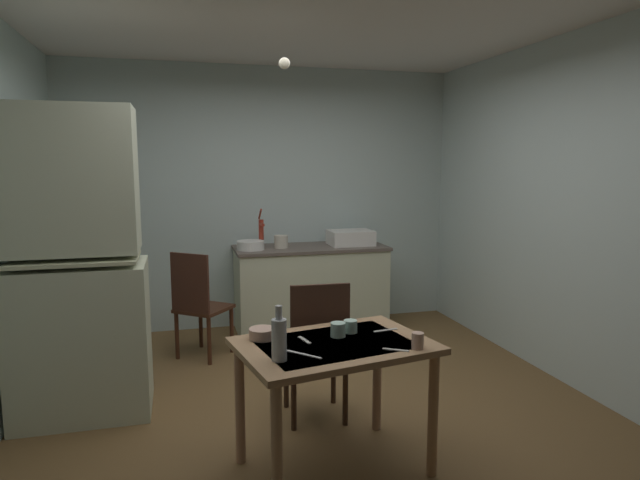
{
  "coord_description": "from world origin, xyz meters",
  "views": [
    {
      "loc": [
        -0.89,
        -3.47,
        1.7
      ],
      "look_at": [
        0.05,
        0.08,
        1.18
      ],
      "focal_mm": 30.62,
      "sensor_mm": 36.0,
      "label": 1
    }
  ],
  "objects_px": {
    "mixing_bowl_counter": "(251,245)",
    "chair_far_side": "(317,349)",
    "sink_basin": "(351,237)",
    "hand_pump": "(261,231)",
    "hutch_cabinet": "(78,274)",
    "dining_table": "(335,362)",
    "teacup_mint": "(350,326)",
    "glass_bottle": "(279,338)",
    "chair_by_counter": "(199,303)",
    "serving_bowl_wide": "(262,333)"
  },
  "relations": [
    {
      "from": "mixing_bowl_counter",
      "to": "chair_far_side",
      "type": "height_order",
      "value": "chair_far_side"
    },
    {
      "from": "sink_basin",
      "to": "hand_pump",
      "type": "height_order",
      "value": "hand_pump"
    },
    {
      "from": "hutch_cabinet",
      "to": "mixing_bowl_counter",
      "type": "distance_m",
      "value": 1.93
    },
    {
      "from": "dining_table",
      "to": "teacup_mint",
      "type": "bearing_deg",
      "value": 47.38
    },
    {
      "from": "teacup_mint",
      "to": "glass_bottle",
      "type": "height_order",
      "value": "glass_bottle"
    },
    {
      "from": "chair_by_counter",
      "to": "glass_bottle",
      "type": "xyz_separation_m",
      "value": [
        0.31,
        -2.16,
        0.35
      ]
    },
    {
      "from": "mixing_bowl_counter",
      "to": "chair_far_side",
      "type": "relative_size",
      "value": 0.28
    },
    {
      "from": "sink_basin",
      "to": "dining_table",
      "type": "bearing_deg",
      "value": -109.75
    },
    {
      "from": "sink_basin",
      "to": "chair_by_counter",
      "type": "bearing_deg",
      "value": -160.1
    },
    {
      "from": "hutch_cabinet",
      "to": "teacup_mint",
      "type": "relative_size",
      "value": 26.46
    },
    {
      "from": "hand_pump",
      "to": "teacup_mint",
      "type": "relative_size",
      "value": 4.99
    },
    {
      "from": "dining_table",
      "to": "hutch_cabinet",
      "type": "bearing_deg",
      "value": 142.95
    },
    {
      "from": "serving_bowl_wide",
      "to": "mixing_bowl_counter",
      "type": "bearing_deg",
      "value": 83.95
    },
    {
      "from": "hand_pump",
      "to": "teacup_mint",
      "type": "height_order",
      "value": "hand_pump"
    },
    {
      "from": "mixing_bowl_counter",
      "to": "chair_far_side",
      "type": "bearing_deg",
      "value": -84.86
    },
    {
      "from": "mixing_bowl_counter",
      "to": "serving_bowl_wide",
      "type": "xyz_separation_m",
      "value": [
        -0.25,
        -2.32,
        -0.15
      ]
    },
    {
      "from": "dining_table",
      "to": "chair_far_side",
      "type": "bearing_deg",
      "value": 85.29
    },
    {
      "from": "hutch_cabinet",
      "to": "serving_bowl_wide",
      "type": "bearing_deg",
      "value": -40.55
    },
    {
      "from": "dining_table",
      "to": "chair_far_side",
      "type": "distance_m",
      "value": 0.59
    },
    {
      "from": "chair_far_side",
      "to": "teacup_mint",
      "type": "height_order",
      "value": "chair_far_side"
    },
    {
      "from": "sink_basin",
      "to": "glass_bottle",
      "type": "bearing_deg",
      "value": -114.68
    },
    {
      "from": "chair_by_counter",
      "to": "teacup_mint",
      "type": "xyz_separation_m",
      "value": [
        0.79,
        -1.82,
        0.27
      ]
    },
    {
      "from": "sink_basin",
      "to": "dining_table",
      "type": "xyz_separation_m",
      "value": [
        -0.91,
        -2.54,
        -0.32
      ]
    },
    {
      "from": "hutch_cabinet",
      "to": "mixing_bowl_counter",
      "type": "relative_size",
      "value": 7.74
    },
    {
      "from": "hutch_cabinet",
      "to": "dining_table",
      "type": "bearing_deg",
      "value": -37.05
    },
    {
      "from": "hutch_cabinet",
      "to": "teacup_mint",
      "type": "xyz_separation_m",
      "value": [
        1.6,
        -0.95,
        -0.2
      ]
    },
    {
      "from": "sink_basin",
      "to": "dining_table",
      "type": "height_order",
      "value": "sink_basin"
    },
    {
      "from": "dining_table",
      "to": "chair_far_side",
      "type": "xyz_separation_m",
      "value": [
        0.05,
        0.58,
        -0.13
      ]
    },
    {
      "from": "mixing_bowl_counter",
      "to": "chair_by_counter",
      "type": "xyz_separation_m",
      "value": [
        -0.53,
        -0.52,
        -0.41
      ]
    },
    {
      "from": "mixing_bowl_counter",
      "to": "chair_by_counter",
      "type": "height_order",
      "value": "mixing_bowl_counter"
    },
    {
      "from": "sink_basin",
      "to": "mixing_bowl_counter",
      "type": "relative_size",
      "value": 1.65
    },
    {
      "from": "hutch_cabinet",
      "to": "chair_by_counter",
      "type": "height_order",
      "value": "hutch_cabinet"
    },
    {
      "from": "sink_basin",
      "to": "teacup_mint",
      "type": "xyz_separation_m",
      "value": [
        -0.77,
        -2.39,
        -0.17
      ]
    },
    {
      "from": "mixing_bowl_counter",
      "to": "glass_bottle",
      "type": "relative_size",
      "value": 0.96
    },
    {
      "from": "hutch_cabinet",
      "to": "chair_by_counter",
      "type": "relative_size",
      "value": 2.18
    },
    {
      "from": "chair_far_side",
      "to": "serving_bowl_wide",
      "type": "bearing_deg",
      "value": -135.81
    },
    {
      "from": "chair_far_side",
      "to": "serving_bowl_wide",
      "type": "height_order",
      "value": "chair_far_side"
    },
    {
      "from": "dining_table",
      "to": "teacup_mint",
      "type": "height_order",
      "value": "teacup_mint"
    },
    {
      "from": "chair_far_side",
      "to": "glass_bottle",
      "type": "bearing_deg",
      "value": -116.96
    },
    {
      "from": "hutch_cabinet",
      "to": "sink_basin",
      "type": "bearing_deg",
      "value": 31.28
    },
    {
      "from": "serving_bowl_wide",
      "to": "teacup_mint",
      "type": "relative_size",
      "value": 1.91
    },
    {
      "from": "hand_pump",
      "to": "serving_bowl_wide",
      "type": "distance_m",
      "value": 2.46
    },
    {
      "from": "dining_table",
      "to": "serving_bowl_wide",
      "type": "xyz_separation_m",
      "value": [
        -0.37,
        0.17,
        0.14
      ]
    },
    {
      "from": "chair_by_counter",
      "to": "glass_bottle",
      "type": "relative_size",
      "value": 3.4
    },
    {
      "from": "hutch_cabinet",
      "to": "glass_bottle",
      "type": "bearing_deg",
      "value": -49.06
    },
    {
      "from": "mixing_bowl_counter",
      "to": "dining_table",
      "type": "bearing_deg",
      "value": -87.13
    },
    {
      "from": "mixing_bowl_counter",
      "to": "chair_far_side",
      "type": "distance_m",
      "value": 1.96
    },
    {
      "from": "hutch_cabinet",
      "to": "sink_basin",
      "type": "distance_m",
      "value": 2.77
    },
    {
      "from": "hand_pump",
      "to": "glass_bottle",
      "type": "distance_m",
      "value": 2.8
    },
    {
      "from": "sink_basin",
      "to": "glass_bottle",
      "type": "height_order",
      "value": "sink_basin"
    }
  ]
}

